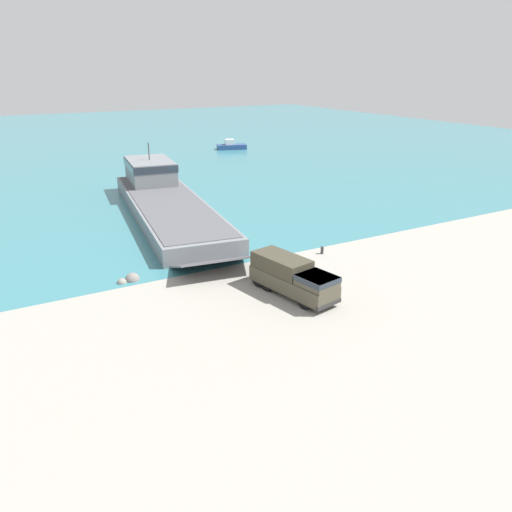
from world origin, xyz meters
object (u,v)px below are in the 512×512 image
Objects in this scene: landing_craft at (163,196)px; military_truck at (292,277)px; moored_boat_a at (231,146)px; soldier_on_ramp at (311,268)px; mooring_bollard at (322,250)px.

military_truck is at bearing -81.36° from landing_craft.
moored_boat_a is at bearing 61.46° from landing_craft.
soldier_on_ramp is at bearing 109.44° from military_truck.
moored_boat_a is at bearing 71.11° from mooring_bollard.
mooring_bollard is (8.24, -23.55, -1.36)m from landing_craft.
moored_boat_a reaches higher than mooring_bollard.
moored_boat_a reaches higher than soldier_on_ramp.
moored_boat_a is at bearing 100.65° from soldier_on_ramp.
landing_craft is 51.47m from moored_boat_a.
soldier_on_ramp is 2.22× the size of mooring_bollard.
military_truck is at bearing -117.77° from soldier_on_ramp.
soldier_on_ramp is (3.63, -28.19, -0.76)m from landing_craft.
moored_boat_a is at bearing 146.17° from military_truck.
landing_craft is 24.99m from mooring_bollard.
landing_craft is 49.57× the size of mooring_bollard.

